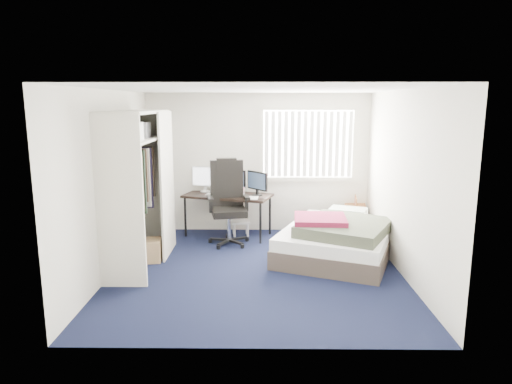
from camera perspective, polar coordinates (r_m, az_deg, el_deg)
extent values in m
plane|color=black|center=(6.54, 0.07, -9.73)|extent=(4.20, 4.20, 0.00)
plane|color=silver|center=(8.29, 0.22, 3.63)|extent=(4.00, 0.00, 4.00)
plane|color=silver|center=(4.16, -0.23, -3.91)|extent=(4.00, 0.00, 4.00)
plane|color=silver|center=(6.54, -17.73, 1.10)|extent=(0.00, 4.20, 4.20)
plane|color=silver|center=(6.50, 17.98, 1.02)|extent=(0.00, 4.20, 4.20)
plane|color=white|center=(6.12, 0.07, 12.72)|extent=(4.20, 4.20, 0.00)
cube|color=white|center=(8.27, 6.50, 5.99)|extent=(1.60, 0.02, 1.20)
cube|color=beige|center=(8.21, 6.62, 10.35)|extent=(1.72, 0.06, 0.06)
cube|color=beige|center=(8.32, 6.43, 1.64)|extent=(1.72, 0.06, 0.06)
cube|color=white|center=(8.21, 6.55, 5.95)|extent=(1.60, 0.04, 1.16)
cube|color=beige|center=(5.92, -16.69, -1.34)|extent=(0.60, 0.04, 2.20)
cube|color=beige|center=(7.62, -12.72, 1.56)|extent=(0.60, 0.04, 2.20)
cube|color=beige|center=(6.65, -14.92, 9.64)|extent=(0.60, 1.80, 0.04)
cube|color=beige|center=(6.67, -14.76, 6.38)|extent=(0.56, 1.74, 0.03)
cylinder|color=silver|center=(6.68, -14.71, 5.36)|extent=(0.03, 1.72, 0.03)
cube|color=#26262B|center=(6.64, -14.74, 1.41)|extent=(0.38, 1.10, 0.90)
cube|color=beige|center=(7.12, -11.04, 0.97)|extent=(0.03, 0.90, 2.20)
cube|color=white|center=(6.23, -15.91, 7.26)|extent=(0.38, 0.30, 0.24)
cube|color=gray|center=(6.71, -14.70, 7.48)|extent=(0.34, 0.28, 0.22)
cube|color=black|center=(8.03, -3.55, -0.46)|extent=(1.64, 1.11, 0.04)
cylinder|color=black|center=(8.12, -8.82, -3.11)|extent=(0.04, 0.04, 0.70)
cylinder|color=black|center=(8.63, -7.12, -2.22)|extent=(0.04, 0.04, 0.70)
cylinder|color=black|center=(7.63, 0.56, -3.92)|extent=(0.04, 0.04, 0.70)
cylinder|color=black|center=(8.17, 1.75, -2.91)|extent=(0.04, 0.04, 0.70)
cube|color=white|center=(8.27, -6.39, 1.94)|extent=(0.49, 0.17, 0.36)
cube|color=white|center=(8.27, -6.39, 1.94)|extent=(0.43, 0.14, 0.31)
cube|color=black|center=(8.07, -2.94, 1.63)|extent=(0.47, 0.17, 0.32)
cube|color=#1E2838|center=(8.07, -2.94, 1.63)|extent=(0.41, 0.13, 0.27)
cube|color=black|center=(7.88, 0.17, 1.42)|extent=(0.47, 0.17, 0.32)
cube|color=#1E2838|center=(7.88, 0.17, 1.42)|extent=(0.41, 0.13, 0.27)
cube|color=white|center=(7.99, -4.82, -0.33)|extent=(0.42, 0.25, 0.02)
cube|color=black|center=(7.88, -2.80, -0.43)|extent=(0.09, 0.11, 0.02)
cylinder|color=silver|center=(7.86, -1.65, 0.05)|extent=(0.08, 0.08, 0.16)
cube|color=white|center=(8.02, -3.55, -0.30)|extent=(0.37, 0.35, 0.00)
cube|color=black|center=(7.70, -3.37, -5.99)|extent=(0.78, 0.78, 0.13)
cylinder|color=silver|center=(7.64, -3.39, -4.33)|extent=(0.07, 0.07, 0.44)
cube|color=black|center=(7.57, -3.41, -2.47)|extent=(0.65, 0.65, 0.11)
cube|color=black|center=(7.73, -3.69, 1.14)|extent=(0.56, 0.22, 0.77)
cube|color=black|center=(7.68, -3.72, 3.58)|extent=(0.35, 0.19, 0.18)
cube|color=black|center=(7.49, -5.70, -0.84)|extent=(0.14, 0.32, 0.04)
cube|color=black|center=(7.56, -1.19, -0.67)|extent=(0.14, 0.32, 0.04)
cube|color=white|center=(8.12, -1.93, -3.76)|extent=(0.35, 0.30, 0.03)
cylinder|color=white|center=(8.06, -2.71, -4.82)|extent=(0.04, 0.04, 0.23)
cylinder|color=white|center=(8.22, -2.80, -4.50)|extent=(0.04, 0.04, 0.23)
cylinder|color=white|center=(8.08, -1.04, -4.77)|extent=(0.04, 0.04, 0.23)
cylinder|color=white|center=(8.24, -1.17, -4.45)|extent=(0.04, 0.04, 0.23)
cube|color=brown|center=(8.35, 12.31, -1.86)|extent=(0.49, 0.80, 0.04)
cube|color=brown|center=(8.08, 11.29, -4.12)|extent=(0.05, 0.05, 0.47)
cube|color=brown|center=(8.72, 11.19, -2.98)|extent=(0.05, 0.05, 0.47)
cube|color=brown|center=(8.09, 13.37, -4.18)|extent=(0.05, 0.05, 0.47)
cube|color=brown|center=(8.74, 13.12, -3.04)|extent=(0.05, 0.05, 0.47)
cube|color=brown|center=(8.16, 12.39, -1.36)|extent=(0.04, 0.14, 0.18)
cube|color=brown|center=(8.43, 12.31, -0.96)|extent=(0.04, 0.14, 0.18)
cube|color=#40352E|center=(7.23, 10.16, -6.75)|extent=(2.20, 2.49, 0.27)
cube|color=white|center=(7.16, 10.22, -5.10)|extent=(2.15, 2.44, 0.19)
cube|color=#ABB3A5|center=(7.83, 11.44, -2.51)|extent=(0.71, 0.59, 0.14)
cube|color=#37392B|center=(6.85, 11.04, -4.44)|extent=(1.62, 1.67, 0.18)
cube|color=maroon|center=(6.81, 8.01, -3.71)|extent=(0.79, 0.75, 0.16)
cube|color=#A87D54|center=(7.04, -13.55, -7.10)|extent=(0.47, 0.38, 0.33)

